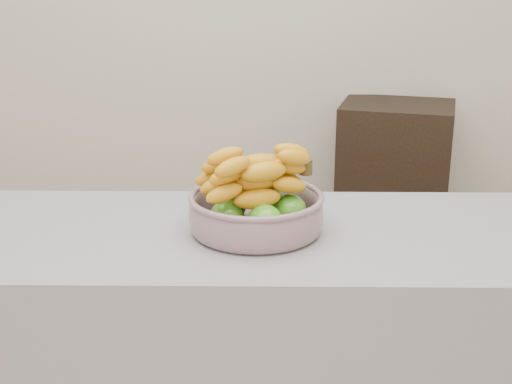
% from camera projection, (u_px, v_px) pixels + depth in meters
% --- Properties ---
extents(cabinet, '(0.58, 0.51, 0.89)m').
position_uv_depth(cabinet, '(392.00, 197.00, 3.34)').
color(cabinet, black).
rests_on(cabinet, ground).
extents(fruit_bowl, '(0.32, 0.32, 0.19)m').
position_uv_depth(fruit_bowl, '(256.00, 206.00, 1.70)').
color(fruit_bowl, '#8B97A7').
rests_on(fruit_bowl, counter).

